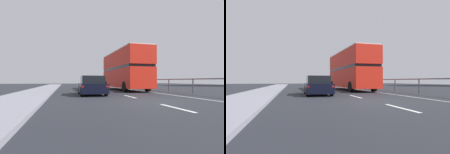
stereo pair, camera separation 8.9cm
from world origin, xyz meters
TOP-DOWN VIEW (x-y plane):
  - ground_plane at (0.00, 0.00)m, footprint 74.32×120.00m
  - near_sidewalk_kerb at (-6.57, 0.00)m, footprint 2.86×80.00m
  - lane_paint_markings at (2.21, 8.54)m, footprint 3.62×46.00m
  - bridge_side_railing at (5.90, 9.00)m, footprint 0.10×42.00m
  - double_decker_bus_red at (2.32, 10.64)m, footprint 2.71×10.21m
  - hatchback_car_near at (-2.23, 4.75)m, footprint 1.94×4.17m

SIDE VIEW (x-z plane):
  - ground_plane at x=0.00m, z-range -0.10..0.00m
  - lane_paint_markings at x=2.21m, z-range 0.00..0.01m
  - near_sidewalk_kerb at x=-6.57m, z-range 0.00..0.14m
  - hatchback_car_near at x=-2.23m, z-range -0.03..1.38m
  - bridge_side_railing at x=5.90m, z-range 0.37..1.60m
  - double_decker_bus_red at x=2.32m, z-range 0.15..4.49m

